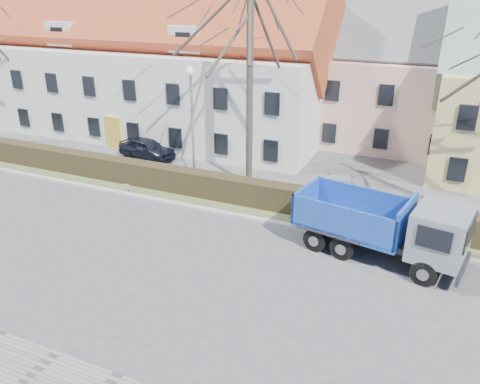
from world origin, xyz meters
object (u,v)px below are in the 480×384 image
at_px(dump_truck, 373,223).
at_px(streetlight, 193,129).
at_px(cart_frame, 122,188).
at_px(parked_car_a, 147,148).

height_order(dump_truck, streetlight, streetlight).
bearing_deg(streetlight, cart_frame, -144.77).
relative_size(dump_truck, cart_frame, 11.19).
bearing_deg(streetlight, parked_car_a, 149.29).
bearing_deg(cart_frame, parked_car_a, 110.29).
distance_m(streetlight, parked_car_a, 6.54).
distance_m(dump_truck, cart_frame, 13.31).
bearing_deg(parked_car_a, streetlight, -113.98).
xyz_separation_m(streetlight, cart_frame, (-3.18, -2.25, -3.02)).
xyz_separation_m(cart_frame, parked_car_a, (-1.96, 5.30, 0.37)).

